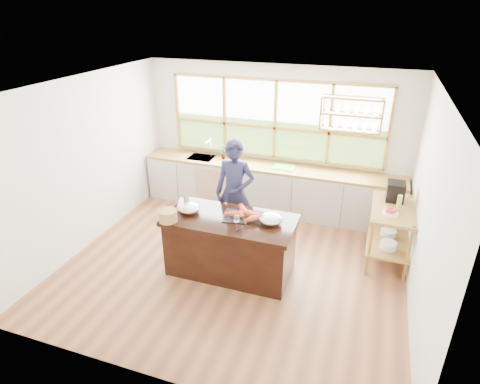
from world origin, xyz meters
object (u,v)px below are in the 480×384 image
at_px(island, 230,245).
at_px(wicker_basket, 168,216).
at_px(cook, 235,193).
at_px(espresso_machine, 395,191).

height_order(island, wicker_basket, wicker_basket).
height_order(island, cook, cook).
relative_size(island, cook, 1.05).
height_order(espresso_machine, wicker_basket, espresso_machine).
bearing_deg(espresso_machine, cook, -169.21).
bearing_deg(wicker_basket, espresso_machine, 29.95).
xyz_separation_m(island, cook, (-0.23, 0.84, 0.43)).
distance_m(cook, espresso_machine, 2.48).
relative_size(island, wicker_basket, 7.19).
height_order(cook, wicker_basket, cook).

